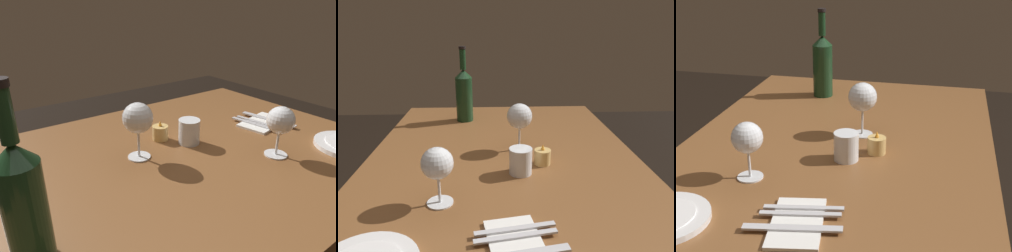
% 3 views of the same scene
% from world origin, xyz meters
% --- Properties ---
extents(dining_table, '(1.30, 0.90, 0.74)m').
position_xyz_m(dining_table, '(0.00, 0.00, 0.65)').
color(dining_table, brown).
rests_on(dining_table, ground).
extents(wine_glass_left, '(0.08, 0.08, 0.15)m').
position_xyz_m(wine_glass_left, '(0.24, -0.17, 0.85)').
color(wine_glass_left, white).
rests_on(wine_glass_left, dining_table).
extents(wine_glass_right, '(0.09, 0.09, 0.17)m').
position_xyz_m(wine_glass_right, '(-0.09, 0.06, 0.86)').
color(wine_glass_right, white).
rests_on(wine_glass_right, dining_table).
extents(wine_bottle, '(0.07, 0.07, 0.33)m').
position_xyz_m(wine_bottle, '(-0.44, -0.16, 0.86)').
color(wine_bottle, '#19381E').
rests_on(wine_bottle, dining_table).
extents(water_tumbler, '(0.07, 0.07, 0.08)m').
position_xyz_m(water_tumbler, '(0.09, 0.05, 0.78)').
color(water_tumbler, white).
rests_on(water_tumbler, dining_table).
extents(votive_candle, '(0.05, 0.05, 0.07)m').
position_xyz_m(votive_candle, '(0.03, 0.12, 0.76)').
color(votive_candle, '#DBB266').
rests_on(votive_candle, dining_table).
extents(folded_napkin, '(0.21, 0.14, 0.01)m').
position_xyz_m(folded_napkin, '(0.41, 0.01, 0.74)').
color(folded_napkin, white).
rests_on(folded_napkin, dining_table).
extents(fork_inner, '(0.04, 0.18, 0.00)m').
position_xyz_m(fork_inner, '(0.39, 0.01, 0.75)').
color(fork_inner, silver).
rests_on(fork_inner, folded_napkin).
extents(fork_outer, '(0.04, 0.18, 0.00)m').
position_xyz_m(fork_outer, '(0.36, 0.01, 0.75)').
color(fork_outer, silver).
rests_on(fork_outer, folded_napkin).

